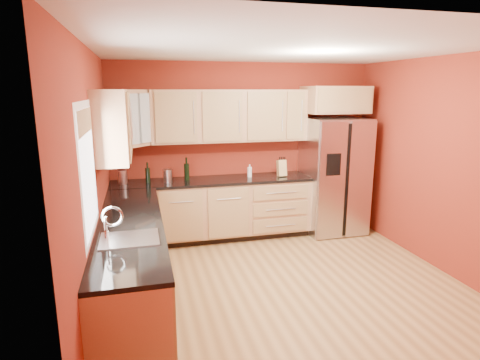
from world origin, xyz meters
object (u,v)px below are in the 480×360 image
at_px(refrigerator, 334,176).
at_px(knife_block, 282,168).
at_px(canister_left, 123,177).
at_px(soap_dispenser, 250,171).
at_px(wine_bottle_a, 187,169).

xyz_separation_m(refrigerator, knife_block, (-0.85, 0.04, 0.15)).
bearing_deg(canister_left, soap_dispenser, -0.11).
relative_size(canister_left, wine_bottle_a, 0.59).
bearing_deg(refrigerator, canister_left, 178.19).
xyz_separation_m(refrigerator, soap_dispenser, (-1.33, 0.10, 0.12)).
relative_size(wine_bottle_a, soap_dispenser, 1.76).
distance_m(refrigerator, soap_dispenser, 1.34).
xyz_separation_m(canister_left, soap_dispenser, (1.83, -0.00, -0.00)).
bearing_deg(refrigerator, wine_bottle_a, 177.21).
xyz_separation_m(wine_bottle_a, soap_dispenser, (0.94, -0.01, -0.07)).
height_order(refrigerator, soap_dispenser, refrigerator).
relative_size(wine_bottle_a, knife_block, 1.37).
bearing_deg(wine_bottle_a, soap_dispenser, -0.89).
bearing_deg(wine_bottle_a, canister_left, -179.28).
xyz_separation_m(wine_bottle_a, knife_block, (1.42, -0.07, -0.04)).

